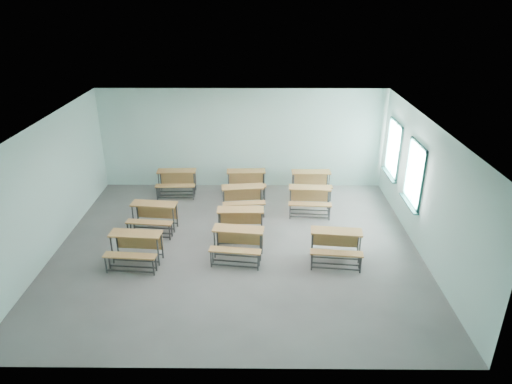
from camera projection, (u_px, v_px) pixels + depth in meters
room at (240, 189)px, 10.86m from camera, size 9.04×8.04×3.24m
desk_unit_r0c0 at (135, 245)px, 10.63m from camera, size 1.27×0.91×0.75m
desk_unit_r0c1 at (238, 240)px, 10.83m from camera, size 1.30×0.95×0.75m
desk_unit_r0c2 at (336, 242)px, 10.73m from camera, size 1.28×0.93×0.75m
desk_unit_r1c0 at (153, 213)px, 12.10m from camera, size 1.29×0.93×0.75m
desk_unit_r1c1 at (240, 220)px, 11.78m from camera, size 1.21×0.82×0.75m
desk_unit_r2c1 at (243, 196)px, 13.14m from camera, size 1.29×0.94×0.75m
desk_unit_r2c2 at (310, 196)px, 13.09m from camera, size 1.26×0.89×0.75m
desk_unit_r3c0 at (177, 179)px, 14.30m from camera, size 1.23×0.85×0.75m
desk_unit_r3c1 at (246, 179)px, 14.28m from camera, size 1.25×0.87×0.75m
desk_unit_r3c2 at (311, 180)px, 14.21m from camera, size 1.22×0.83×0.75m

